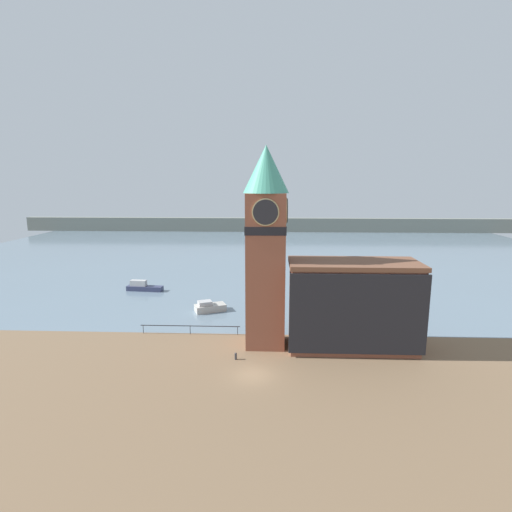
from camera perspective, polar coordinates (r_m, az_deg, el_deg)
ground_plane at (r=40.55m, az=-0.37°, el=-16.62°), size 160.00×160.00×0.00m
water at (r=108.02m, az=1.42°, el=0.84°), size 160.00×120.00×0.00m
far_shoreline at (r=147.28m, az=1.69°, el=4.49°), size 180.00×3.00×5.00m
pier_railing at (r=50.42m, az=-9.40°, el=-9.92°), size 12.31×0.08×1.09m
clock_tower at (r=44.07m, az=1.41°, el=1.89°), size 4.95×4.95×22.35m
pier_building at (r=46.00m, az=13.64°, el=-6.84°), size 14.37×6.42×9.92m
boat_near at (r=58.48m, az=-6.67°, el=-7.26°), size 4.81×3.62×1.60m
boat_far at (r=71.26m, az=-15.82°, el=-4.27°), size 6.27×2.01×1.81m
mooring_bollard_near at (r=43.51m, az=-2.91°, el=-14.05°), size 0.26×0.26×0.75m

